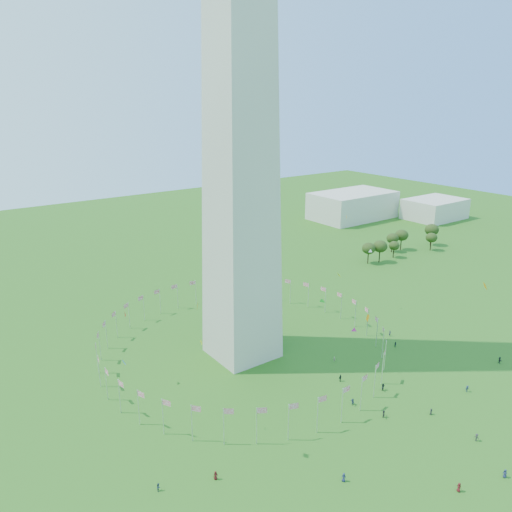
% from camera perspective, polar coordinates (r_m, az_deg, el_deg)
% --- Properties ---
extents(ground, '(600.00, 600.00, 0.00)m').
position_cam_1_polar(ground, '(116.56, 13.41, -20.38)').
color(ground, '#205513').
rests_on(ground, ground).
extents(washington_monument, '(16.80, 16.80, 169.00)m').
position_cam_1_polar(washington_monument, '(130.09, -1.92, 23.68)').
color(washington_monument, beige).
rests_on(washington_monument, ground).
extents(flag_ring, '(80.24, 80.24, 9.00)m').
position_cam_1_polar(flag_ring, '(145.52, -1.59, -9.47)').
color(flag_ring, silver).
rests_on(flag_ring, ground).
extents(gov_building_east_a, '(50.00, 30.00, 16.00)m').
position_cam_1_polar(gov_building_east_a, '(310.53, 10.98, 5.72)').
color(gov_building_east_a, beige).
rests_on(gov_building_east_a, ground).
extents(gov_building_east_b, '(35.00, 25.00, 12.00)m').
position_cam_1_polar(gov_building_east_b, '(323.37, 19.75, 5.10)').
color(gov_building_east_b, beige).
rests_on(gov_building_east_b, ground).
extents(crowd, '(99.10, 64.60, 1.94)m').
position_cam_1_polar(crowd, '(125.16, 17.13, -17.24)').
color(crowd, '#292929').
rests_on(crowd, ground).
extents(kites_aloft, '(88.28, 70.09, 30.30)m').
position_cam_1_polar(kites_aloft, '(129.60, 10.07, -6.35)').
color(kites_aloft, green).
rests_on(kites_aloft, ground).
extents(tree_line_east, '(53.59, 15.05, 10.69)m').
position_cam_1_polar(tree_line_east, '(245.19, 16.31, 1.34)').
color(tree_line_east, '#304818').
rests_on(tree_line_east, ground).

